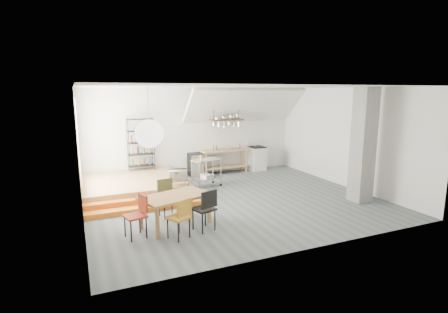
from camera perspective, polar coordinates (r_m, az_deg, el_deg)
name	(u,v)px	position (r m, az deg, el deg)	size (l,w,h in m)	color
floor	(233,200)	(10.14, 1.42, -7.06)	(8.00, 8.00, 0.00)	#525D5F
wall_back	(193,132)	(13.01, -5.03, 4.05)	(8.00, 0.04, 3.20)	silver
wall_left	(79,155)	(8.90, -22.64, 0.21)	(0.04, 7.00, 3.20)	silver
wall_right	(345,137)	(12.00, 19.11, 2.95)	(0.04, 7.00, 3.20)	silver
ceiling	(233,87)	(9.66, 1.51, 11.33)	(8.00, 7.00, 0.02)	white
slope_ceiling	(244,106)	(13.07, 3.34, 8.29)	(4.40, 1.80, 0.15)	white
window_pane	(78,139)	(10.35, -22.76, 2.69)	(0.02, 2.50, 2.20)	white
platform	(133,185)	(11.26, -14.65, -4.55)	(3.00, 3.00, 0.40)	#98744C
step_lower	(145,208)	(9.45, -12.76, -8.25)	(3.00, 0.35, 0.13)	orange
step_upper	(142,202)	(9.76, -13.17, -7.25)	(3.00, 0.35, 0.27)	orange
concrete_column	(363,145)	(10.45, 21.77, 1.71)	(0.50, 0.50, 3.20)	gray
kitchen_counter	(224,157)	(13.22, 0.05, -0.07)	(1.80, 0.60, 0.91)	#98744C
stove	(257,158)	(13.86, 5.36, -0.23)	(0.60, 0.60, 1.18)	white
pot_rack	(227,122)	(12.84, 0.57, 5.69)	(1.20, 0.50, 1.43)	#45291B
wire_shelving	(141,143)	(12.27, -13.46, 2.12)	(0.88, 0.38, 1.80)	black
microwave_shelf	(178,180)	(10.20, -7.53, -3.85)	(0.60, 0.40, 0.16)	#98744C
paper_lantern	(149,134)	(7.52, -12.10, 3.65)	(0.60, 0.60, 0.60)	white
dining_table	(175,199)	(8.14, -7.96, -6.82)	(1.74, 1.30, 0.73)	olive
chair_mustard	(181,215)	(7.46, -7.07, -9.45)	(0.55, 0.55, 0.89)	#BF8520
chair_black	(206,206)	(7.81, -2.97, -8.15)	(0.55, 0.55, 0.96)	black
chair_olive	(167,194)	(8.85, -9.33, -6.11)	(0.48, 0.48, 0.93)	brown
chair_red	(138,212)	(7.73, -13.82, -8.79)	(0.51, 0.51, 0.93)	#A92E18
rolling_cart	(206,169)	(11.35, -2.89, -2.07)	(1.01, 0.73, 0.91)	silver
mini_fridge	(195,164)	(12.90, -4.68, -1.30)	(0.49, 0.49, 0.84)	black
microwave	(178,175)	(10.17, -7.55, -2.96)	(0.52, 0.35, 0.29)	beige
bowl	(233,148)	(13.26, 1.54, 1.33)	(0.23, 0.23, 0.06)	silver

